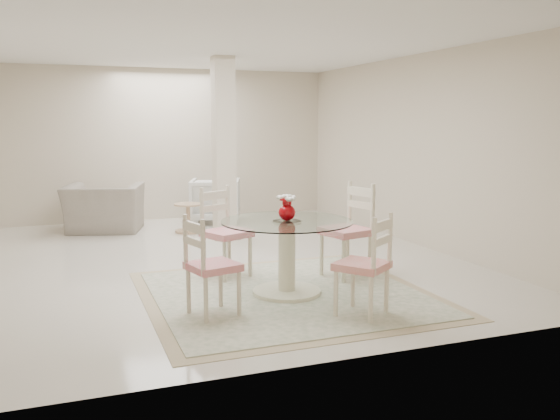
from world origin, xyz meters
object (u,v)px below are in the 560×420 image
object	(u,v)px
dining_chair_north	(223,225)
dining_chair_east	(351,223)
column	(224,149)
armchair_white	(216,200)
recliner_taupe	(104,208)
dining_table	(287,257)
red_vase	(287,208)
side_table	(188,219)
dining_chair_west	(206,259)
dining_chair_south	(369,258)

from	to	relation	value
dining_chair_north	dining_chair_east	bearing A→B (deg)	-45.04
column	armchair_white	world-z (taller)	column
recliner_taupe	dining_chair_north	bearing A→B (deg)	123.57
dining_table	red_vase	size ratio (longest dim) A/B	5.03
red_vase	dining_chair_north	size ratio (longest dim) A/B	0.23
side_table	dining_chair_west	bearing A→B (deg)	-99.33
dining_chair_east	recliner_taupe	size ratio (longest dim) A/B	1.02
dining_table	red_vase	distance (m)	0.51
armchair_white	side_table	size ratio (longest dim) A/B	1.84
column	dining_chair_north	xyz separation A→B (m)	(-0.60, -2.15, -0.76)
recliner_taupe	side_table	xyz separation A→B (m)	(1.25, -0.56, -0.16)
recliner_taupe	red_vase	bearing A→B (deg)	125.18
dining_chair_north	dining_chair_south	distance (m)	2.04
dining_table	dining_chair_south	world-z (taller)	dining_chair_south
column	red_vase	bearing A→B (deg)	-93.21
red_vase	recliner_taupe	bearing A→B (deg)	108.92
recliner_taupe	dining_chair_west	bearing A→B (deg)	112.97
recliner_taupe	armchair_white	world-z (taller)	armchair_white
column	side_table	world-z (taller)	column
column	dining_chair_west	world-z (taller)	column
dining_table	armchair_white	xyz separation A→B (m)	(0.41, 4.58, -0.00)
column	dining_chair_south	bearing A→B (deg)	-86.27
dining_chair_west	armchair_white	world-z (taller)	dining_chair_west
dining_chair_south	side_table	distance (m)	4.77
armchair_white	dining_table	bearing A→B (deg)	103.39
armchair_white	dining_chair_west	bearing A→B (deg)	93.48
dining_chair_east	armchair_white	world-z (taller)	dining_chair_east
column	dining_table	distance (m)	3.23
dining_chair_east	armchair_white	distance (m)	4.20
column	dining_chair_south	world-z (taller)	column
column	dining_table	size ratio (longest dim) A/B	2.02
side_table	dining_chair_east	bearing A→B (deg)	-70.76
column	dining_chair_east	distance (m)	2.87
dining_chair_north	dining_chair_west	size ratio (longest dim) A/B	1.10
dining_chair_west	side_table	xyz separation A→B (m)	(0.69, 4.20, -0.33)
dining_chair_north	column	bearing A→B (deg)	50.23
dining_chair_east	dining_chair_south	distance (m)	1.43
dining_table	dining_chair_north	distance (m)	1.04
dining_chair_north	dining_chair_south	xyz separation A→B (m)	(0.86, -1.85, -0.04)
dining_table	side_table	world-z (taller)	dining_table
column	dining_chair_north	bearing A→B (deg)	-105.56
dining_chair_east	dining_chair_north	bearing A→B (deg)	-124.82
recliner_taupe	side_table	size ratio (longest dim) A/B	2.51
red_vase	recliner_taupe	distance (m)	4.62
armchair_white	side_table	bearing A→B (deg)	69.09
red_vase	dining_chair_south	distance (m)	1.07
dining_table	dining_chair_east	world-z (taller)	dining_chair_east
column	dining_chair_west	distance (m)	3.75
column	armchair_white	size ratio (longest dim) A/B	3.15
armchair_white	dining_chair_north	bearing A→B (deg)	95.62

